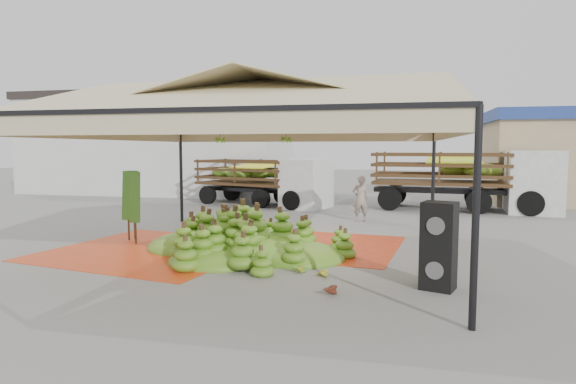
% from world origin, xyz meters
% --- Properties ---
extents(ground, '(90.00, 90.00, 0.00)m').
position_xyz_m(ground, '(0.00, 0.00, 0.00)').
color(ground, slate).
rests_on(ground, ground).
extents(canopy_tent, '(8.10, 8.10, 4.00)m').
position_xyz_m(canopy_tent, '(0.00, 0.00, 3.30)').
color(canopy_tent, black).
rests_on(canopy_tent, ground).
extents(building_white, '(14.30, 6.30, 5.40)m').
position_xyz_m(building_white, '(-10.00, 14.00, 2.71)').
color(building_white, silver).
rests_on(building_white, ground).
extents(building_tan, '(6.30, 5.30, 4.10)m').
position_xyz_m(building_tan, '(10.00, 13.00, 2.07)').
color(building_tan, tan).
rests_on(building_tan, ground).
extents(tarp_left, '(5.30, 5.12, 0.01)m').
position_xyz_m(tarp_left, '(-2.68, -0.34, 0.01)').
color(tarp_left, red).
rests_on(tarp_left, ground).
extents(tarp_right, '(4.05, 4.21, 0.01)m').
position_xyz_m(tarp_right, '(1.20, 1.09, 0.01)').
color(tarp_right, red).
rests_on(tarp_right, ground).
extents(banana_heap, '(5.59, 4.82, 1.09)m').
position_xyz_m(banana_heap, '(-0.42, -0.24, 0.54)').
color(banana_heap, '#4D7F1A').
rests_on(banana_heap, ground).
extents(hand_yellow_a, '(0.49, 0.45, 0.18)m').
position_xyz_m(hand_yellow_a, '(1.07, -1.58, 0.09)').
color(hand_yellow_a, '#B18F23').
rests_on(hand_yellow_a, ground).
extents(hand_yellow_b, '(0.55, 0.49, 0.21)m').
position_xyz_m(hand_yellow_b, '(1.56, -1.82, 0.10)').
color(hand_yellow_b, gold).
rests_on(hand_yellow_b, ground).
extents(hand_red_a, '(0.42, 0.35, 0.19)m').
position_xyz_m(hand_red_a, '(3.54, -1.14, 0.10)').
color(hand_red_a, '#5A1914').
rests_on(hand_red_a, ground).
extents(hand_red_b, '(0.50, 0.41, 0.23)m').
position_xyz_m(hand_red_b, '(1.84, -2.84, 0.11)').
color(hand_red_b, '#5B2714').
rests_on(hand_red_b, ground).
extents(hand_green, '(0.55, 0.54, 0.19)m').
position_xyz_m(hand_green, '(1.09, -1.51, 0.10)').
color(hand_green, '#50831B').
rests_on(hand_green, ground).
extents(hanging_bunches, '(1.74, 0.24, 0.20)m').
position_xyz_m(hanging_bunches, '(-0.12, -0.57, 2.62)').
color(hanging_bunches, '#3B801A').
rests_on(hanging_bunches, ground).
extents(speaker_stack, '(0.67, 0.63, 1.52)m').
position_xyz_m(speaker_stack, '(3.70, -2.14, 0.76)').
color(speaker_stack, black).
rests_on(speaker_stack, ground).
extents(banana_leaves, '(0.96, 1.36, 3.70)m').
position_xyz_m(banana_leaves, '(-3.70, 0.76, 0.00)').
color(banana_leaves, '#28751F').
rests_on(banana_leaves, ground).
extents(vendor, '(0.65, 0.52, 1.54)m').
position_xyz_m(vendor, '(1.78, 5.45, 0.77)').
color(vendor, gray).
rests_on(vendor, ground).
extents(truck_left, '(6.17, 3.62, 2.00)m').
position_xyz_m(truck_left, '(-2.45, 9.11, 1.24)').
color(truck_left, '#473017').
rests_on(truck_left, ground).
extents(truck_right, '(7.04, 3.00, 2.35)m').
position_xyz_m(truck_right, '(5.76, 9.29, 1.45)').
color(truck_right, '#4B3119').
rests_on(truck_right, ground).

